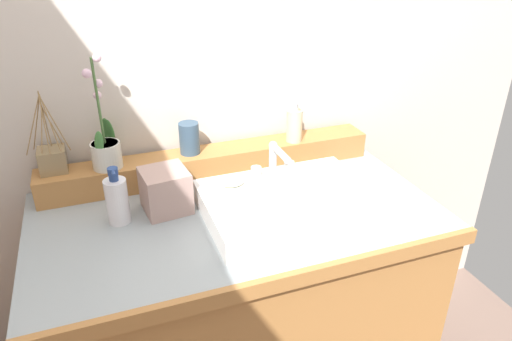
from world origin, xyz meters
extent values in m
cube|color=beige|center=(0.00, 0.43, 1.21)|extent=(2.72, 0.20, 2.42)
cube|color=#AE743C|center=(0.00, 0.00, 0.40)|extent=(1.17, 0.63, 0.81)
cube|color=#929DA2|center=(0.00, 0.00, 0.82)|extent=(1.19, 0.65, 0.04)
cube|color=#AE743C|center=(0.00, -0.33, 0.82)|extent=(1.19, 0.02, 0.04)
cube|color=#AE743C|center=(0.00, 0.26, 0.89)|extent=(1.12, 0.11, 0.09)
cube|color=white|center=(0.14, -0.07, 0.88)|extent=(0.49, 0.35, 0.07)
sphere|color=white|center=(0.14, -0.08, 0.87)|extent=(0.25, 0.25, 0.25)
cylinder|color=silver|center=(0.14, 0.06, 0.96)|extent=(0.02, 0.02, 0.10)
cylinder|color=silver|center=(0.14, 0.00, 1.01)|extent=(0.02, 0.11, 0.02)
sphere|color=silver|center=(0.14, 0.06, 1.01)|extent=(0.03, 0.03, 0.03)
cylinder|color=silver|center=(0.08, 0.06, 0.93)|extent=(0.03, 0.03, 0.04)
cylinder|color=silver|center=(0.19, 0.06, 0.93)|extent=(0.03, 0.03, 0.04)
ellipsoid|color=beige|center=(0.00, 0.03, 0.92)|extent=(0.07, 0.04, 0.02)
cylinder|color=silver|center=(-0.34, 0.25, 0.97)|extent=(0.09, 0.09, 0.08)
cylinder|color=tan|center=(-0.34, 0.25, 1.01)|extent=(0.08, 0.08, 0.01)
cylinder|color=#476B38|center=(-0.34, 0.25, 1.14)|extent=(0.01, 0.01, 0.26)
ellipsoid|color=#387033|center=(-0.35, 0.21, 1.03)|extent=(0.04, 0.03, 0.07)
ellipsoid|color=#387033|center=(-0.33, 0.30, 1.03)|extent=(0.03, 0.04, 0.10)
ellipsoid|color=#387033|center=(-0.32, 0.29, 1.03)|extent=(0.04, 0.04, 0.10)
sphere|color=silver|center=(-0.34, 0.27, 1.16)|extent=(0.02, 0.02, 0.02)
sphere|color=silver|center=(-0.33, 0.26, 1.20)|extent=(0.03, 0.03, 0.03)
sphere|color=silver|center=(-0.36, 0.23, 1.23)|extent=(0.03, 0.03, 0.03)
sphere|color=silver|center=(-0.32, 0.24, 1.27)|extent=(0.02, 0.02, 0.02)
cylinder|color=beige|center=(0.29, 0.23, 0.99)|extent=(0.05, 0.05, 0.11)
cylinder|color=silver|center=(0.29, 0.23, 1.05)|extent=(0.02, 0.02, 0.02)
cylinder|color=silver|center=(0.29, 0.23, 1.07)|extent=(0.02, 0.02, 0.02)
cylinder|color=silver|center=(0.29, 0.22, 1.08)|extent=(0.01, 0.03, 0.01)
cylinder|color=#334B60|center=(-0.07, 0.26, 0.98)|extent=(0.07, 0.07, 0.11)
cube|color=#8B734E|center=(-0.49, 0.28, 0.97)|extent=(0.08, 0.08, 0.07)
cylinder|color=#9E7A4C|center=(-0.47, 0.28, 1.08)|extent=(0.06, 0.01, 0.18)
cylinder|color=#9E7A4C|center=(-0.48, 0.29, 1.07)|extent=(0.04, 0.03, 0.15)
cylinder|color=#9E7A4C|center=(-0.49, 0.29, 1.08)|extent=(0.01, 0.03, 0.18)
cylinder|color=#9E7A4C|center=(-0.52, 0.30, 1.08)|extent=(0.05, 0.04, 0.17)
cylinder|color=#9E7A4C|center=(-0.53, 0.28, 1.08)|extent=(0.07, 0.00, 0.18)
cylinder|color=#9E7A4C|center=(-0.51, 0.26, 1.06)|extent=(0.03, 0.03, 0.14)
cylinder|color=#9E7A4C|center=(-0.49, 0.26, 1.09)|extent=(0.00, 0.04, 0.19)
cylinder|color=#9E7A4C|center=(-0.48, 0.26, 1.09)|extent=(0.03, 0.03, 0.19)
cylinder|color=white|center=(-0.33, 0.06, 0.91)|extent=(0.06, 0.06, 0.13)
cylinder|color=navy|center=(-0.33, 0.06, 0.99)|extent=(0.03, 0.03, 0.02)
cylinder|color=navy|center=(-0.33, 0.06, 1.00)|extent=(0.03, 0.03, 0.02)
cylinder|color=navy|center=(-0.33, 0.04, 1.01)|extent=(0.01, 0.03, 0.01)
cube|color=tan|center=(-0.19, 0.08, 0.91)|extent=(0.14, 0.14, 0.13)
camera|label=1|loc=(-0.36, -1.14, 1.59)|focal=32.93mm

